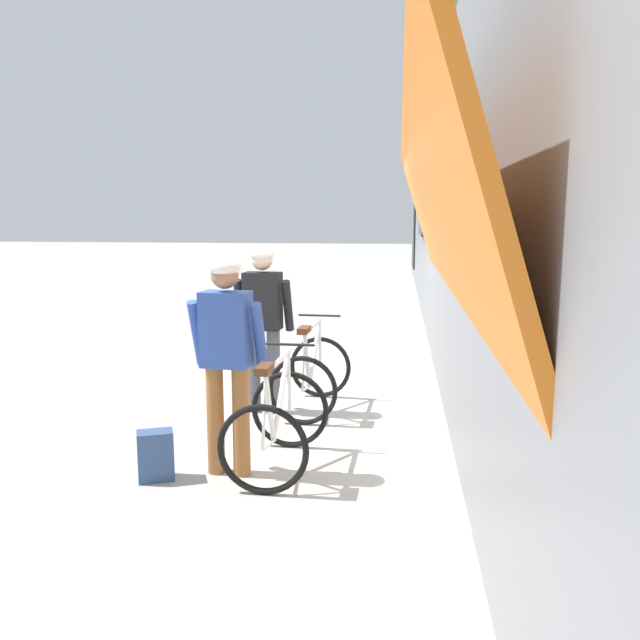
% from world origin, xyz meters
% --- Properties ---
extents(ground_plane, '(80.00, 80.00, 0.00)m').
position_xyz_m(ground_plane, '(0.00, 0.00, 0.00)').
color(ground_plane, '#A09E99').
extents(train_car, '(3.29, 16.87, 3.88)m').
position_xyz_m(train_car, '(2.87, 0.43, 1.97)').
color(train_car, slate).
rests_on(train_car, ground).
extents(cyclist_near_in_dark, '(0.63, 0.34, 1.76)m').
position_xyz_m(cyclist_near_in_dark, '(-0.33, 0.58, 1.05)').
color(cyclist_near_in_dark, '#4C515B').
rests_on(cyclist_near_in_dark, ground).
extents(cyclist_far_in_blue, '(0.63, 0.35, 1.76)m').
position_xyz_m(cyclist_far_in_blue, '(-0.27, -1.09, 1.05)').
color(cyclist_far_in_blue, '#935B2D').
rests_on(cyclist_far_in_blue, ground).
extents(bicycle_near_silver, '(0.77, 1.11, 0.99)m').
position_xyz_m(bicycle_near_silver, '(0.18, 0.70, 0.40)').
color(bicycle_near_silver, black).
rests_on(bicycle_near_silver, ground).
extents(bicycle_far_white, '(0.75, 1.09, 0.99)m').
position_xyz_m(bicycle_far_white, '(0.11, -0.96, 0.40)').
color(bicycle_far_white, black).
rests_on(bicycle_far_white, ground).
extents(backpack_on_platform, '(0.33, 0.27, 0.40)m').
position_xyz_m(backpack_on_platform, '(-0.82, -1.29, 0.20)').
color(backpack_on_platform, navy).
rests_on(backpack_on_platform, ground).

